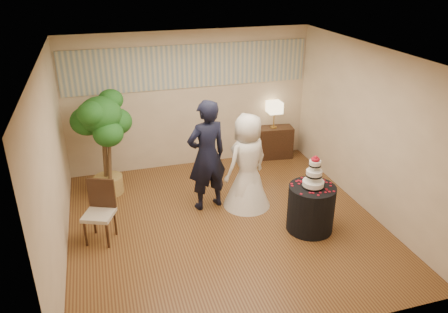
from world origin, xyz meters
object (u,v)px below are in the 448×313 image
object	(u,v)px
cake_table	(311,208)
side_chair	(99,213)
console	(273,142)
wedding_cake	(314,172)
ficus_tree	(104,144)
bride	(248,162)
table_lamp	(274,115)
groom	(207,156)

from	to	relation	value
cake_table	side_chair	bearing A→B (deg)	169.07
console	wedding_cake	bearing A→B (deg)	-93.22
cake_table	wedding_cake	distance (m)	0.65
ficus_tree	bride	bearing A→B (deg)	-26.28
wedding_cake	table_lamp	distance (m)	2.85
bride	side_chair	bearing A→B (deg)	-13.65
console	ficus_tree	world-z (taller)	ficus_tree
cake_table	side_chair	distance (m)	3.32
console	table_lamp	world-z (taller)	table_lamp
wedding_cake	side_chair	distance (m)	3.37
wedding_cake	cake_table	bearing A→B (deg)	0.00
groom	cake_table	xyz separation A→B (m)	(1.41, -1.16, -0.60)
table_lamp	side_chair	distance (m)	4.37
groom	ficus_tree	size ratio (longest dim) A/B	1.00
wedding_cake	ficus_tree	world-z (taller)	ficus_tree
bride	ficus_tree	distance (m)	2.61
groom	table_lamp	bearing A→B (deg)	-152.88
bride	wedding_cake	world-z (taller)	bride
bride	ficus_tree	xyz separation A→B (m)	(-2.33, 1.15, 0.13)
ficus_tree	table_lamp	bearing A→B (deg)	10.20
groom	table_lamp	distance (m)	2.52
wedding_cake	table_lamp	world-z (taller)	wedding_cake
groom	cake_table	size ratio (longest dim) A/B	2.55
console	table_lamp	bearing A→B (deg)	0.00
bride	table_lamp	distance (m)	2.18
groom	side_chair	size ratio (longest dim) A/B	2.01
wedding_cake	ficus_tree	distance (m)	3.75
table_lamp	side_chair	bearing A→B (deg)	-149.95
cake_table	table_lamp	bearing A→B (deg)	79.96
cake_table	table_lamp	xyz separation A→B (m)	(0.50, 2.80, 0.60)
console	table_lamp	size ratio (longest dim) A/B	1.44
wedding_cake	console	xyz separation A→B (m)	(0.50, 2.80, -0.69)
bride	groom	bearing A→B (deg)	-34.64
cake_table	wedding_cake	world-z (taller)	wedding_cake
console	table_lamp	xyz separation A→B (m)	(0.00, 0.00, 0.64)
wedding_cake	console	world-z (taller)	wedding_cake
console	ficus_tree	xyz separation A→B (m)	(-3.56, -0.64, 0.64)
groom	ficus_tree	distance (m)	1.93
table_lamp	ficus_tree	distance (m)	3.62
wedding_cake	side_chair	bearing A→B (deg)	169.07
groom	cake_table	distance (m)	1.92
bride	ficus_tree	bearing A→B (deg)	-48.51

